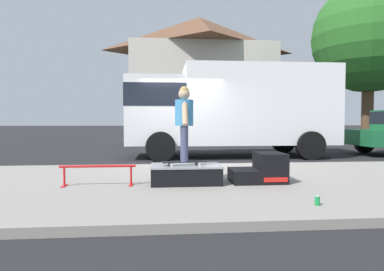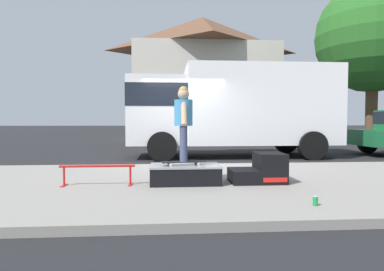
{
  "view_description": "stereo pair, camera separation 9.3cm",
  "coord_description": "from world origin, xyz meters",
  "px_view_note": "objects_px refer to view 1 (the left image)",
  "views": [
    {
      "loc": [
        -0.59,
        -9.09,
        1.24
      ],
      "look_at": [
        0.02,
        -2.27,
        0.93
      ],
      "focal_mm": 31.34,
      "sensor_mm": 36.0,
      "label": 1
    },
    {
      "loc": [
        -0.5,
        -9.09,
        1.24
      ],
      "look_at": [
        0.02,
        -2.27,
        0.93
      ],
      "focal_mm": 31.34,
      "sensor_mm": 36.0,
      "label": 2
    }
  ],
  "objects_px": {
    "soda_can": "(317,201)",
    "kicker_ramp": "(262,170)",
    "skate_box": "(186,173)",
    "grind_rail": "(98,171)",
    "box_truck": "(229,107)",
    "street_tree_main": "(375,40)",
    "skateboard": "(184,162)",
    "skater_kid": "(184,117)"
  },
  "relations": [
    {
      "from": "grind_rail",
      "to": "skateboard",
      "type": "bearing_deg",
      "value": 2.0
    },
    {
      "from": "skateboard",
      "to": "skater_kid",
      "type": "bearing_deg",
      "value": -91.79
    },
    {
      "from": "soda_can",
      "to": "box_truck",
      "type": "bearing_deg",
      "value": 88.06
    },
    {
      "from": "skate_box",
      "to": "grind_rail",
      "type": "xyz_separation_m",
      "value": [
        -1.52,
        -0.08,
        0.08
      ]
    },
    {
      "from": "grind_rail",
      "to": "soda_can",
      "type": "relative_size",
      "value": 10.18
    },
    {
      "from": "kicker_ramp",
      "to": "grind_rail",
      "type": "xyz_separation_m",
      "value": [
        -2.91,
        -0.08,
        0.04
      ]
    },
    {
      "from": "soda_can",
      "to": "kicker_ramp",
      "type": "bearing_deg",
      "value": 97.72
    },
    {
      "from": "street_tree_main",
      "to": "box_truck",
      "type": "bearing_deg",
      "value": -150.5
    },
    {
      "from": "kicker_ramp",
      "to": "skater_kid",
      "type": "height_order",
      "value": "skater_kid"
    },
    {
      "from": "grind_rail",
      "to": "kicker_ramp",
      "type": "bearing_deg",
      "value": 1.6
    },
    {
      "from": "skate_box",
      "to": "street_tree_main",
      "type": "height_order",
      "value": "street_tree_main"
    },
    {
      "from": "skate_box",
      "to": "grind_rail",
      "type": "height_order",
      "value": "grind_rail"
    },
    {
      "from": "skater_kid",
      "to": "soda_can",
      "type": "relative_size",
      "value": 10.48
    },
    {
      "from": "skateboard",
      "to": "skate_box",
      "type": "bearing_deg",
      "value": 44.41
    },
    {
      "from": "kicker_ramp",
      "to": "box_truck",
      "type": "xyz_separation_m",
      "value": [
        0.47,
        5.38,
        1.36
      ]
    },
    {
      "from": "skater_kid",
      "to": "grind_rail",
      "type": "bearing_deg",
      "value": -178.0
    },
    {
      "from": "box_truck",
      "to": "street_tree_main",
      "type": "relative_size",
      "value": 0.85
    },
    {
      "from": "grind_rail",
      "to": "street_tree_main",
      "type": "xyz_separation_m",
      "value": [
        11.71,
        10.18,
        4.85
      ]
    },
    {
      "from": "kicker_ramp",
      "to": "grind_rail",
      "type": "height_order",
      "value": "kicker_ramp"
    },
    {
      "from": "skater_kid",
      "to": "skate_box",
      "type": "bearing_deg",
      "value": 44.41
    },
    {
      "from": "grind_rail",
      "to": "street_tree_main",
      "type": "bearing_deg",
      "value": 40.99
    },
    {
      "from": "box_truck",
      "to": "skater_kid",
      "type": "bearing_deg",
      "value": -109.24
    },
    {
      "from": "skate_box",
      "to": "skateboard",
      "type": "height_order",
      "value": "skateboard"
    },
    {
      "from": "kicker_ramp",
      "to": "soda_can",
      "type": "xyz_separation_m",
      "value": [
        0.23,
        -1.7,
        -0.16
      ]
    },
    {
      "from": "grind_rail",
      "to": "skateboard",
      "type": "height_order",
      "value": "skateboard"
    },
    {
      "from": "skateboard",
      "to": "soda_can",
      "type": "distance_m",
      "value": 2.37
    },
    {
      "from": "box_truck",
      "to": "street_tree_main",
      "type": "distance_m",
      "value": 10.21
    },
    {
      "from": "kicker_ramp",
      "to": "grind_rail",
      "type": "distance_m",
      "value": 2.91
    },
    {
      "from": "box_truck",
      "to": "kicker_ramp",
      "type": "bearing_deg",
      "value": -95.01
    },
    {
      "from": "skateboard",
      "to": "soda_can",
      "type": "xyz_separation_m",
      "value": [
        1.65,
        -1.67,
        -0.32
      ]
    },
    {
      "from": "grind_rail",
      "to": "box_truck",
      "type": "distance_m",
      "value": 6.56
    },
    {
      "from": "skateboard",
      "to": "soda_can",
      "type": "relative_size",
      "value": 6.37
    },
    {
      "from": "skate_box",
      "to": "kicker_ramp",
      "type": "relative_size",
      "value": 1.28
    },
    {
      "from": "street_tree_main",
      "to": "grind_rail",
      "type": "bearing_deg",
      "value": -139.01
    },
    {
      "from": "skate_box",
      "to": "box_truck",
      "type": "relative_size",
      "value": 0.18
    },
    {
      "from": "soda_can",
      "to": "box_truck",
      "type": "height_order",
      "value": "box_truck"
    },
    {
      "from": "skate_box",
      "to": "box_truck",
      "type": "bearing_deg",
      "value": 70.94
    },
    {
      "from": "skateboard",
      "to": "box_truck",
      "type": "bearing_deg",
      "value": 70.76
    },
    {
      "from": "skate_box",
      "to": "skateboard",
      "type": "distance_m",
      "value": 0.21
    },
    {
      "from": "skateboard",
      "to": "box_truck",
      "type": "xyz_separation_m",
      "value": [
        1.89,
        5.41,
        1.2
      ]
    },
    {
      "from": "kicker_ramp",
      "to": "street_tree_main",
      "type": "relative_size",
      "value": 0.12
    },
    {
      "from": "skate_box",
      "to": "box_truck",
      "type": "height_order",
      "value": "box_truck"
    }
  ]
}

